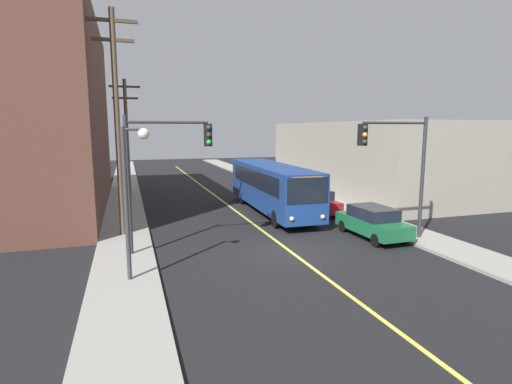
{
  "coord_description": "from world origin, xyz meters",
  "views": [
    {
      "loc": [
        -6.94,
        -16.5,
        5.56
      ],
      "look_at": [
        0.0,
        5.14,
        2.0
      ],
      "focal_mm": 28.22,
      "sensor_mm": 36.0,
      "label": 1
    }
  ],
  "objects_px": {
    "traffic_signal_right_corner": "(397,156)",
    "utility_pole_mid": "(127,132)",
    "parked_car_green": "(372,222)",
    "city_bus": "(272,186)",
    "street_lamp_left": "(132,181)",
    "traffic_signal_left_corner": "(164,158)",
    "parked_car_red": "(314,201)",
    "utility_pole_near": "(117,115)"
  },
  "relations": [
    {
      "from": "parked_car_red",
      "to": "street_lamp_left",
      "type": "distance_m",
      "value": 14.96
    },
    {
      "from": "parked_car_red",
      "to": "street_lamp_left",
      "type": "relative_size",
      "value": 0.81
    },
    {
      "from": "traffic_signal_right_corner",
      "to": "street_lamp_left",
      "type": "bearing_deg",
      "value": -172.73
    },
    {
      "from": "city_bus",
      "to": "street_lamp_left",
      "type": "height_order",
      "value": "street_lamp_left"
    },
    {
      "from": "city_bus",
      "to": "utility_pole_near",
      "type": "xyz_separation_m",
      "value": [
        -9.53,
        -3.55,
        4.44
      ]
    },
    {
      "from": "utility_pole_mid",
      "to": "utility_pole_near",
      "type": "bearing_deg",
      "value": -92.03
    },
    {
      "from": "parked_car_green",
      "to": "utility_pole_near",
      "type": "relative_size",
      "value": 0.4
    },
    {
      "from": "utility_pole_mid",
      "to": "traffic_signal_right_corner",
      "type": "xyz_separation_m",
      "value": [
        12.28,
        -18.21,
        -1.01
      ]
    },
    {
      "from": "parked_car_red",
      "to": "traffic_signal_right_corner",
      "type": "xyz_separation_m",
      "value": [
        0.67,
        -7.47,
        3.46
      ]
    },
    {
      "from": "city_bus",
      "to": "parked_car_green",
      "type": "bearing_deg",
      "value": -70.11
    },
    {
      "from": "utility_pole_near",
      "to": "street_lamp_left",
      "type": "bearing_deg",
      "value": -85.75
    },
    {
      "from": "traffic_signal_left_corner",
      "to": "street_lamp_left",
      "type": "relative_size",
      "value": 1.09
    },
    {
      "from": "traffic_signal_left_corner",
      "to": "traffic_signal_right_corner",
      "type": "relative_size",
      "value": 1.0
    },
    {
      "from": "parked_car_green",
      "to": "traffic_signal_right_corner",
      "type": "bearing_deg",
      "value": -68.21
    },
    {
      "from": "utility_pole_near",
      "to": "utility_pole_mid",
      "type": "bearing_deg",
      "value": 87.97
    },
    {
      "from": "city_bus",
      "to": "traffic_signal_right_corner",
      "type": "xyz_separation_m",
      "value": [
        3.21,
        -8.76,
        2.49
      ]
    },
    {
      "from": "utility_pole_mid",
      "to": "street_lamp_left",
      "type": "xyz_separation_m",
      "value": [
        0.04,
        -19.77,
        -1.58
      ]
    },
    {
      "from": "parked_car_green",
      "to": "utility_pole_mid",
      "type": "xyz_separation_m",
      "value": [
        -11.83,
        17.08,
        4.48
      ]
    },
    {
      "from": "parked_car_red",
      "to": "utility_pole_mid",
      "type": "distance_m",
      "value": 16.44
    },
    {
      "from": "utility_pole_near",
      "to": "traffic_signal_right_corner",
      "type": "bearing_deg",
      "value": -22.23
    },
    {
      "from": "city_bus",
      "to": "street_lamp_left",
      "type": "relative_size",
      "value": 2.22
    },
    {
      "from": "city_bus",
      "to": "traffic_signal_left_corner",
      "type": "distance_m",
      "value": 10.73
    },
    {
      "from": "parked_car_green",
      "to": "street_lamp_left",
      "type": "xyz_separation_m",
      "value": [
        -11.79,
        -2.69,
        2.9
      ]
    },
    {
      "from": "city_bus",
      "to": "parked_car_red",
      "type": "bearing_deg",
      "value": -26.94
    },
    {
      "from": "parked_car_green",
      "to": "street_lamp_left",
      "type": "distance_m",
      "value": 12.43
    },
    {
      "from": "traffic_signal_right_corner",
      "to": "utility_pole_mid",
      "type": "bearing_deg",
      "value": 124.0
    },
    {
      "from": "city_bus",
      "to": "traffic_signal_left_corner",
      "type": "bearing_deg",
      "value": -136.8
    },
    {
      "from": "utility_pole_mid",
      "to": "city_bus",
      "type": "bearing_deg",
      "value": -46.18
    },
    {
      "from": "traffic_signal_right_corner",
      "to": "street_lamp_left",
      "type": "relative_size",
      "value": 1.09
    },
    {
      "from": "traffic_signal_right_corner",
      "to": "traffic_signal_left_corner",
      "type": "bearing_deg",
      "value": 171.54
    },
    {
      "from": "city_bus",
      "to": "utility_pole_near",
      "type": "bearing_deg",
      "value": -159.57
    },
    {
      "from": "traffic_signal_left_corner",
      "to": "utility_pole_mid",
      "type": "bearing_deg",
      "value": 95.02
    },
    {
      "from": "parked_car_green",
      "to": "traffic_signal_left_corner",
      "type": "relative_size",
      "value": 0.74
    },
    {
      "from": "parked_car_red",
      "to": "utility_pole_near",
      "type": "xyz_separation_m",
      "value": [
        -12.07,
        -2.26,
        5.42
      ]
    },
    {
      "from": "parked_car_green",
      "to": "street_lamp_left",
      "type": "height_order",
      "value": "street_lamp_left"
    },
    {
      "from": "parked_car_green",
      "to": "city_bus",
      "type": "bearing_deg",
      "value": 109.89
    },
    {
      "from": "city_bus",
      "to": "parked_car_red",
      "type": "height_order",
      "value": "city_bus"
    },
    {
      "from": "utility_pole_near",
      "to": "traffic_signal_left_corner",
      "type": "xyz_separation_m",
      "value": [
        1.92,
        -3.6,
        -1.96
      ]
    },
    {
      "from": "utility_pole_mid",
      "to": "street_lamp_left",
      "type": "height_order",
      "value": "utility_pole_mid"
    },
    {
      "from": "city_bus",
      "to": "parked_car_green",
      "type": "relative_size",
      "value": 2.75
    },
    {
      "from": "traffic_signal_right_corner",
      "to": "city_bus",
      "type": "bearing_deg",
      "value": 110.14
    },
    {
      "from": "city_bus",
      "to": "traffic_signal_left_corner",
      "type": "height_order",
      "value": "traffic_signal_left_corner"
    }
  ]
}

